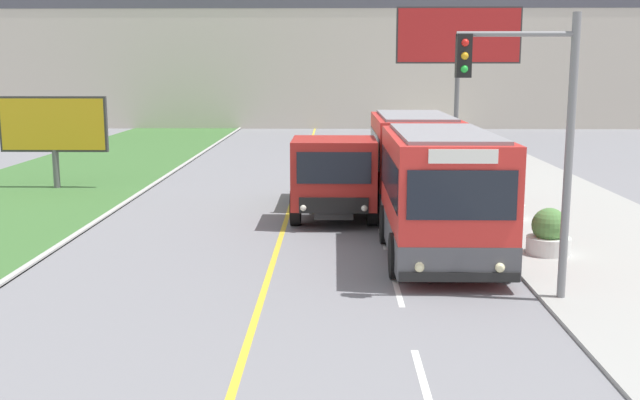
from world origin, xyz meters
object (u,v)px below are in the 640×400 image
object	(u,v)px
traffic_light_mast	(535,121)
billboard_large	(459,40)
planter_round_far	(461,165)
billboard_small	(53,126)
planter_round_second	(506,201)
planter_round_third	(479,181)
dump_truck	(334,177)
planter_round_near	(549,234)
city_bus	(426,176)

from	to	relation	value
traffic_light_mast	billboard_large	world-z (taller)	billboard_large
traffic_light_mast	planter_round_far	bearing A→B (deg)	85.06
billboard_small	billboard_large	bearing A→B (deg)	34.52
planter_round_second	planter_round_far	size ratio (longest dim) A/B	1.05
planter_round_third	dump_truck	bearing A→B (deg)	-143.12
traffic_light_mast	billboard_large	size ratio (longest dim) A/B	0.73
billboard_small	planter_round_near	size ratio (longest dim) A/B	3.59
dump_truck	planter_round_far	world-z (taller)	dump_truck
billboard_small	planter_round_far	size ratio (longest dim) A/B	3.55
dump_truck	planter_round_third	bearing A→B (deg)	36.88
billboard_large	planter_round_far	bearing A→B (deg)	-97.56
planter_round_third	planter_round_near	bearing A→B (deg)	-89.66
dump_truck	planter_round_second	bearing A→B (deg)	-4.49
planter_round_second	billboard_large	bearing A→B (deg)	85.82
billboard_small	planter_round_second	size ratio (longest dim) A/B	3.37
planter_round_third	planter_round_second	bearing A→B (deg)	-90.45
planter_round_near	planter_round_third	distance (m)	8.52
traffic_light_mast	planter_round_far	xyz separation A→B (m)	(1.40, 16.26, -2.96)
dump_truck	billboard_small	bearing A→B (deg)	152.67
planter_round_third	planter_round_far	world-z (taller)	planter_round_far
planter_round_far	billboard_small	bearing A→B (deg)	-170.24
billboard_large	planter_round_far	xyz separation A→B (m)	(-1.18, -8.91, -5.33)
planter_round_second	planter_round_far	bearing A→B (deg)	89.38
city_bus	planter_round_second	distance (m)	3.13
city_bus	planter_round_second	world-z (taller)	city_bus
billboard_large	planter_round_near	distance (m)	22.37
planter_round_far	planter_round_third	bearing A→B (deg)	-90.79
planter_round_near	billboard_large	bearing A→B (deg)	86.86
billboard_small	dump_truck	bearing A→B (deg)	-27.33
billboard_large	planter_round_second	world-z (taller)	billboard_large
planter_round_near	traffic_light_mast	bearing A→B (deg)	-111.88
planter_round_near	planter_round_second	xyz separation A→B (m)	(-0.08, 4.26, 0.03)
city_bus	traffic_light_mast	world-z (taller)	traffic_light_mast
planter_round_far	dump_truck	bearing A→B (deg)	-122.65
planter_round_near	planter_round_far	size ratio (longest dim) A/B	0.99
traffic_light_mast	planter_round_second	xyz separation A→B (m)	(1.31, 7.74, -2.94)
billboard_large	planter_round_second	xyz separation A→B (m)	(-1.27, -17.43, -5.30)
billboard_large	billboard_small	size ratio (longest dim) A/B	1.88
traffic_light_mast	planter_round_third	distance (m)	12.44
traffic_light_mast	planter_round_second	size ratio (longest dim) A/B	4.63
city_bus	planter_round_third	xyz separation A→B (m)	(2.61, 5.75, -1.00)
billboard_small	planter_round_third	xyz separation A→B (m)	(15.64, -1.56, -1.79)
city_bus	traffic_light_mast	bearing A→B (deg)	-78.52
dump_truck	planter_round_near	distance (m)	7.02
traffic_light_mast	billboard_small	bearing A→B (deg)	136.50
dump_truck	traffic_light_mast	distance (m)	9.27
planter_round_far	planter_round_near	bearing A→B (deg)	-90.04
dump_truck	planter_round_third	size ratio (longest dim) A/B	5.78
billboard_small	planter_round_near	bearing A→B (deg)	-32.73
billboard_large	planter_round_third	world-z (taller)	billboard_large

